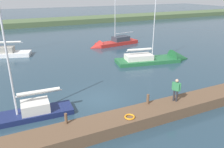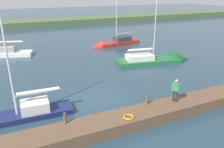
{
  "view_description": "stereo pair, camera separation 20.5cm",
  "coord_description": "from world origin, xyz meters",
  "px_view_note": "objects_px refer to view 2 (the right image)",
  "views": [
    {
      "loc": [
        5.81,
        14.77,
        8.16
      ],
      "look_at": [
        -1.46,
        -0.6,
        1.74
      ],
      "focal_mm": 35.94,
      "sensor_mm": 36.0,
      "label": 1
    },
    {
      "loc": [
        5.63,
        14.86,
        8.16
      ],
      "look_at": [
        -1.46,
        -0.6,
        1.74
      ],
      "focal_mm": 35.94,
      "sensor_mm": 36.0,
      "label": 2
    }
  ],
  "objects_px": {
    "sailboat_inner_slip": "(14,117)",
    "person_on_dock": "(176,89)",
    "mooring_post_near": "(147,99)",
    "sailboat_far_right": "(162,60)",
    "sailboat_near_dock": "(113,45)",
    "life_ring_buoy": "(129,117)",
    "mooring_post_far": "(65,118)"
  },
  "relations": [
    {
      "from": "life_ring_buoy",
      "to": "sailboat_near_dock",
      "type": "bearing_deg",
      "value": -112.28
    },
    {
      "from": "mooring_post_far",
      "to": "sailboat_near_dock",
      "type": "height_order",
      "value": "sailboat_near_dock"
    },
    {
      "from": "mooring_post_near",
      "to": "sailboat_near_dock",
      "type": "bearing_deg",
      "value": -108.23
    },
    {
      "from": "sailboat_near_dock",
      "to": "sailboat_far_right",
      "type": "bearing_deg",
      "value": 93.9
    },
    {
      "from": "mooring_post_near",
      "to": "sailboat_far_right",
      "type": "xyz_separation_m",
      "value": [
        -8.51,
        -9.67,
        -1.01
      ]
    },
    {
      "from": "sailboat_near_dock",
      "to": "person_on_dock",
      "type": "distance_m",
      "value": 20.65
    },
    {
      "from": "mooring_post_near",
      "to": "mooring_post_far",
      "type": "height_order",
      "value": "mooring_post_near"
    },
    {
      "from": "mooring_post_far",
      "to": "sailboat_far_right",
      "type": "bearing_deg",
      "value": -145.74
    },
    {
      "from": "mooring_post_far",
      "to": "sailboat_near_dock",
      "type": "bearing_deg",
      "value": -121.76
    },
    {
      "from": "mooring_post_near",
      "to": "sailboat_inner_slip",
      "type": "distance_m",
      "value": 9.06
    },
    {
      "from": "sailboat_near_dock",
      "to": "sailboat_far_right",
      "type": "relative_size",
      "value": 0.89
    },
    {
      "from": "mooring_post_near",
      "to": "sailboat_inner_slip",
      "type": "xyz_separation_m",
      "value": [
        8.46,
        -3.1,
        -0.97
      ]
    },
    {
      "from": "mooring_post_far",
      "to": "sailboat_inner_slip",
      "type": "xyz_separation_m",
      "value": [
        2.78,
        -3.1,
        -0.95
      ]
    },
    {
      "from": "mooring_post_near",
      "to": "sailboat_inner_slip",
      "type": "relative_size",
      "value": 0.08
    },
    {
      "from": "sailboat_far_right",
      "to": "sailboat_inner_slip",
      "type": "bearing_deg",
      "value": -148.3
    },
    {
      "from": "mooring_post_far",
      "to": "sailboat_near_dock",
      "type": "relative_size",
      "value": 0.07
    },
    {
      "from": "sailboat_near_dock",
      "to": "person_on_dock",
      "type": "height_order",
      "value": "sailboat_near_dock"
    },
    {
      "from": "mooring_post_far",
      "to": "sailboat_inner_slip",
      "type": "height_order",
      "value": "sailboat_inner_slip"
    },
    {
      "from": "person_on_dock",
      "to": "mooring_post_near",
      "type": "bearing_deg",
      "value": 135.66
    },
    {
      "from": "sailboat_inner_slip",
      "to": "sailboat_far_right",
      "type": "xyz_separation_m",
      "value": [
        -16.98,
        -6.57,
        -0.04
      ]
    },
    {
      "from": "mooring_post_far",
      "to": "person_on_dock",
      "type": "relative_size",
      "value": 0.4
    },
    {
      "from": "life_ring_buoy",
      "to": "sailboat_far_right",
      "type": "bearing_deg",
      "value": -134.52
    },
    {
      "from": "sailboat_inner_slip",
      "to": "person_on_dock",
      "type": "height_order",
      "value": "sailboat_inner_slip"
    },
    {
      "from": "mooring_post_far",
      "to": "sailboat_inner_slip",
      "type": "bearing_deg",
      "value": -48.1
    },
    {
      "from": "person_on_dock",
      "to": "sailboat_inner_slip",
      "type": "bearing_deg",
      "value": 130.13
    },
    {
      "from": "sailboat_far_right",
      "to": "person_on_dock",
      "type": "bearing_deg",
      "value": -112.26
    },
    {
      "from": "sailboat_far_right",
      "to": "mooring_post_far",
      "type": "bearing_deg",
      "value": -135.22
    },
    {
      "from": "life_ring_buoy",
      "to": "sailboat_near_dock",
      "type": "relative_size",
      "value": 0.07
    },
    {
      "from": "life_ring_buoy",
      "to": "person_on_dock",
      "type": "height_order",
      "value": "person_on_dock"
    },
    {
      "from": "mooring_post_near",
      "to": "life_ring_buoy",
      "type": "relative_size",
      "value": 1.08
    },
    {
      "from": "mooring_post_far",
      "to": "person_on_dock",
      "type": "height_order",
      "value": "person_on_dock"
    },
    {
      "from": "life_ring_buoy",
      "to": "mooring_post_far",
      "type": "bearing_deg",
      "value": -15.43
    }
  ]
}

